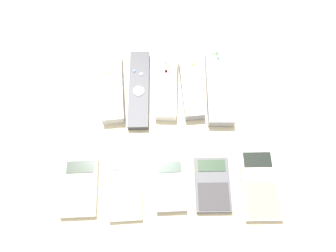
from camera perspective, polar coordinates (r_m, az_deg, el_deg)
The scene contains 11 objects.
ground_plane at distance 0.75m, azimuth 0.07°, elevation -2.44°, with size 3.00×3.00×0.00m, color beige.
remote_0 at distance 0.81m, azimuth -9.68°, elevation 6.66°, with size 0.06×0.19×0.03m.
remote_1 at distance 0.80m, azimuth -5.06°, elevation 6.44°, with size 0.05×0.21×0.02m.
remote_2 at distance 0.80m, azimuth -0.49°, elevation 6.49°, with size 0.06×0.16×0.03m.
remote_3 at distance 0.80m, azimuth 4.01°, elevation 6.92°, with size 0.05×0.17×0.03m.
remote_4 at distance 0.81m, azimuth 8.84°, elevation 7.01°, with size 0.07×0.21×0.03m.
calculator_0 at distance 0.73m, azimuth -15.13°, elevation -10.24°, with size 0.08×0.13×0.01m.
calculator_1 at distance 0.72m, azimuth -7.41°, elevation -10.32°, with size 0.07×0.15×0.01m.
calculator_2 at distance 0.71m, azimuth 0.07°, elevation -10.29°, with size 0.06×0.11×0.02m.
calculator_3 at distance 0.72m, azimuth 7.76°, elevation -10.04°, with size 0.08×0.12×0.01m.
calculator_4 at distance 0.74m, azimuth 15.69°, elevation -9.68°, with size 0.08×0.16×0.01m.
Camera 1 is at (-0.01, -0.28, 0.70)m, focal length 35.00 mm.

